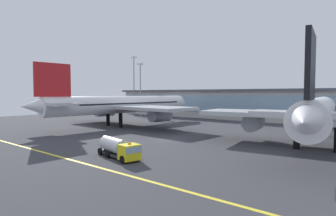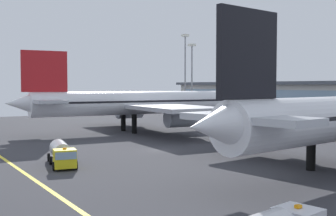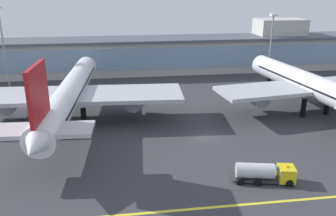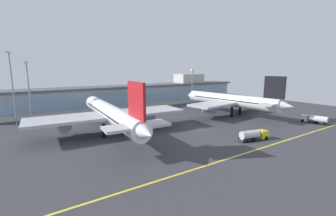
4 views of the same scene
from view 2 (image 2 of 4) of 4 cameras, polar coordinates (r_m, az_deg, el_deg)
The scene contains 6 objects.
ground_plane at distance 68.58m, azimuth -1.49°, elevation -5.58°, with size 180.84×180.84×0.00m, color #38383D.
taxiway_centreline_stripe at distance 60.62m, azimuth -19.85°, elevation -6.88°, with size 144.67×0.50×0.01m, color yellow.
airliner_near_left at distance 96.89m, azimuth -3.31°, elevation 0.60°, with size 47.51×58.59×17.08m.
fuel_tanker_truck at distance 57.19m, azimuth -13.71°, elevation -5.85°, with size 9.35×4.48×2.90m.
apron_light_mast_centre at distance 132.47m, azimuth 2.26°, elevation 5.71°, with size 1.80×1.80×25.65m.
apron_light_mast_east at distance 128.09m, azimuth 3.14°, elevation 4.99°, with size 1.80×1.80×22.37m.
Camera 2 is at (58.48, -34.36, 10.16)m, focal length 46.62 mm.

